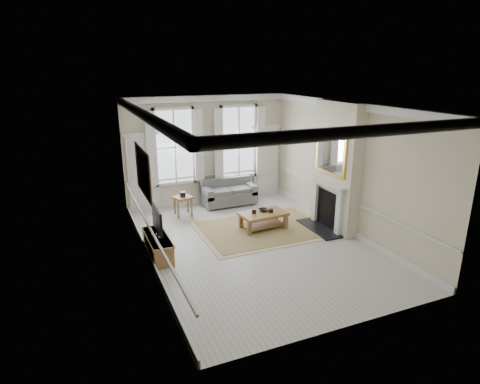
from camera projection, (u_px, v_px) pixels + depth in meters
name	position (u px, v px, depth m)	size (l,w,h in m)	color
floor	(255.00, 244.00, 9.94)	(7.20, 7.20, 0.00)	#B7B5AD
ceiling	(257.00, 105.00, 8.93)	(7.20, 7.20, 0.00)	white
back_wall	(207.00, 150.00, 12.60)	(5.20, 5.20, 0.00)	beige
left_wall	(145.00, 191.00, 8.46)	(7.20, 7.20, 0.00)	beige
right_wall	(346.00, 168.00, 10.40)	(7.20, 7.20, 0.00)	beige
window_left	(175.00, 147.00, 12.10)	(1.26, 0.20, 2.20)	#B2BCC6
window_right	(239.00, 142.00, 12.88)	(1.26, 0.20, 2.20)	#B2BCC6
door_left	(143.00, 174.00, 11.96)	(0.90, 0.08, 2.30)	silver
door_right	(266.00, 162.00, 13.49)	(0.90, 0.08, 2.30)	silver
painting	(143.00, 172.00, 8.64)	(0.05, 1.66, 1.06)	#BF8720
chimney_breast	(336.00, 167.00, 10.51)	(0.35, 1.70, 3.38)	beige
hearth	(319.00, 228.00, 10.85)	(0.55, 1.50, 0.05)	black
fireplace	(327.00, 203.00, 10.72)	(0.21, 1.45, 1.33)	silver
mirror	(330.00, 154.00, 10.33)	(0.06, 1.26, 1.06)	gold
sofa	(228.00, 194.00, 12.76)	(1.67, 0.81, 0.82)	#585856
side_table	(183.00, 200.00, 11.75)	(0.61, 0.61, 0.58)	brown
rug	(263.00, 228.00, 10.90)	(3.50, 2.60, 0.02)	#96804D
coffee_table	(263.00, 215.00, 10.79)	(1.30, 0.83, 0.46)	brown
ceramic_pot_a	(254.00, 211.00, 10.70)	(0.12, 0.12, 0.12)	black
ceramic_pot_b	(271.00, 211.00, 10.78)	(0.13, 0.13, 0.09)	black
bowl	(263.00, 210.00, 10.87)	(0.26, 0.26, 0.06)	black
tv_stand	(158.00, 246.00, 9.27)	(0.44, 1.37, 0.49)	brown
tv	(157.00, 220.00, 9.09)	(0.08, 0.90, 0.68)	black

